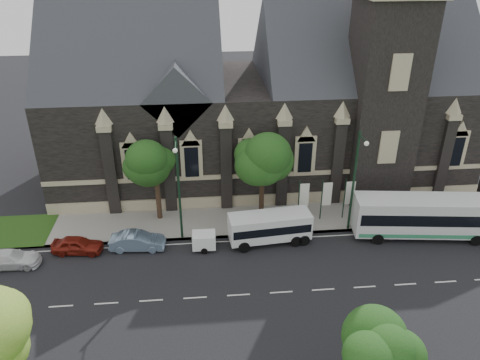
{
  "coord_description": "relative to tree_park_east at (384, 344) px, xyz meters",
  "views": [
    {
      "loc": [
        -2.21,
        -24.74,
        21.81
      ],
      "look_at": [
        0.67,
        6.0,
        5.87
      ],
      "focal_mm": 34.63,
      "sensor_mm": 36.0,
      "label": 1
    }
  ],
  "objects": [
    {
      "name": "box_trailer",
      "position": [
        -8.4,
        15.02,
        -3.82
      ],
      "size": [
        2.66,
        1.56,
        1.41
      ],
      "rotation": [
        0.0,
        0.0,
        -0.02
      ],
      "color": "white",
      "rests_on": "ground"
    },
    {
      "name": "sedan",
      "position": [
        -13.66,
        15.52,
        -3.91
      ],
      "size": [
        4.42,
        1.78,
        1.43
      ],
      "primitive_type": "imported",
      "rotation": [
        0.0,
        0.0,
        1.51
      ],
      "color": "#7A93B0",
      "rests_on": "ground"
    },
    {
      "name": "museum",
      "position": [
        -1.06,
        28.1,
        3.55
      ],
      "size": [
        40.0,
        17.7,
        29.9
      ],
      "color": "black",
      "rests_on": "ground"
    },
    {
      "name": "tour_coach",
      "position": [
        9.96,
        15.13,
        -2.7
      ],
      "size": [
        12.3,
        3.96,
        3.53
      ],
      "rotation": [
        0.0,
        0.0,
        -0.12
      ],
      "color": "silver",
      "rests_on": "ground"
    },
    {
      "name": "tree_walk_right",
      "position": [
        -2.96,
        20.04,
        1.2
      ],
      "size": [
        4.08,
        4.08,
        7.8
      ],
      "color": "black",
      "rests_on": "ground"
    },
    {
      "name": "shuttle_bus",
      "position": [
        -3.06,
        15.53,
        -3.15
      ],
      "size": [
        6.73,
        2.9,
        2.53
      ],
      "rotation": [
        0.0,
        0.0,
        0.1
      ],
      "color": "white",
      "rests_on": "ground"
    },
    {
      "name": "street_lamp_near",
      "position": [
        3.82,
        16.42,
        0.49
      ],
      "size": [
        0.36,
        1.88,
        9.0
      ],
      "color": "black",
      "rests_on": "ground"
    },
    {
      "name": "ground",
      "position": [
        -6.18,
        9.32,
        -4.62
      ],
      "size": [
        160.0,
        160.0,
        0.0
      ],
      "primitive_type": "plane",
      "color": "black",
      "rests_on": "ground"
    },
    {
      "name": "tree_park_east",
      "position": [
        0.0,
        0.0,
        0.0
      ],
      "size": [
        3.4,
        3.4,
        6.28
      ],
      "color": "black",
      "rests_on": "ground"
    },
    {
      "name": "tree_walk_left",
      "position": [
        -11.97,
        20.03,
        1.12
      ],
      "size": [
        3.91,
        3.91,
        7.64
      ],
      "color": "black",
      "rests_on": "ground"
    },
    {
      "name": "banner_flag_center",
      "position": [
        2.11,
        18.32,
        -2.24
      ],
      "size": [
        0.9,
        0.1,
        4.0
      ],
      "color": "black",
      "rests_on": "ground"
    },
    {
      "name": "street_lamp_mid",
      "position": [
        -10.18,
        16.42,
        0.49
      ],
      "size": [
        0.36,
        1.88,
        9.0
      ],
      "color": "black",
      "rests_on": "ground"
    },
    {
      "name": "car_far_red",
      "position": [
        -18.29,
        15.48,
        -3.95
      ],
      "size": [
        4.09,
        2.0,
        1.34
      ],
      "primitive_type": "imported",
      "rotation": [
        0.0,
        0.0,
        1.46
      ],
      "color": "maroon",
      "rests_on": "ground"
    },
    {
      "name": "car_far_white",
      "position": [
        -22.97,
        14.16,
        -3.98
      ],
      "size": [
        4.41,
        1.8,
        1.28
      ],
      "primitive_type": "imported",
      "rotation": [
        0.0,
        0.0,
        1.57
      ],
      "color": "white",
      "rests_on": "ground"
    },
    {
      "name": "banner_flag_left",
      "position": [
        0.11,
        18.32,
        -2.24
      ],
      "size": [
        0.9,
        0.1,
        4.0
      ],
      "color": "black",
      "rests_on": "ground"
    },
    {
      "name": "sidewalk",
      "position": [
        -6.18,
        18.82,
        -4.54
      ],
      "size": [
        80.0,
        5.0,
        0.15
      ],
      "primitive_type": "cube",
      "color": "gray",
      "rests_on": "ground"
    },
    {
      "name": "banner_flag_right",
      "position": [
        4.11,
        18.32,
        -2.24
      ],
      "size": [
        0.9,
        0.1,
        4.0
      ],
      "color": "black",
      "rests_on": "ground"
    }
  ]
}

